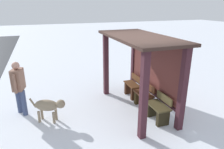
{
  "coord_description": "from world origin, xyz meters",
  "views": [
    {
      "loc": [
        5.04,
        -2.63,
        3.06
      ],
      "look_at": [
        -0.03,
        -0.79,
        1.19
      ],
      "focal_mm": 32.54,
      "sensor_mm": 36.0,
      "label": 1
    }
  ],
  "objects_px": {
    "bench_right_inside": "(158,110)",
    "dog": "(49,106)",
    "bench_left_inside": "(132,88)",
    "bench_center_inside": "(144,97)",
    "person_walking": "(19,85)",
    "bus_shelter": "(145,58)"
  },
  "relations": [
    {
      "from": "person_walking",
      "to": "dog",
      "type": "relative_size",
      "value": 1.73
    },
    {
      "from": "bus_shelter",
      "to": "dog",
      "type": "height_order",
      "value": "bus_shelter"
    },
    {
      "from": "bus_shelter",
      "to": "person_walking",
      "type": "height_order",
      "value": "bus_shelter"
    },
    {
      "from": "bench_left_inside",
      "to": "bus_shelter",
      "type": "bearing_deg",
      "value": -3.68
    },
    {
      "from": "bench_right_inside",
      "to": "dog",
      "type": "bearing_deg",
      "value": -108.9
    },
    {
      "from": "bench_center_inside",
      "to": "person_walking",
      "type": "bearing_deg",
      "value": -103.53
    },
    {
      "from": "bench_left_inside",
      "to": "person_walking",
      "type": "relative_size",
      "value": 0.48
    },
    {
      "from": "bench_left_inside",
      "to": "bench_right_inside",
      "type": "height_order",
      "value": "bench_left_inside"
    },
    {
      "from": "person_walking",
      "to": "bench_left_inside",
      "type": "bearing_deg",
      "value": 89.54
    },
    {
      "from": "bench_left_inside",
      "to": "person_walking",
      "type": "height_order",
      "value": "person_walking"
    },
    {
      "from": "bench_right_inside",
      "to": "bus_shelter",
      "type": "bearing_deg",
      "value": -176.27
    },
    {
      "from": "bench_center_inside",
      "to": "bench_right_inside",
      "type": "bearing_deg",
      "value": 0.1
    },
    {
      "from": "bench_right_inside",
      "to": "dog",
      "type": "relative_size",
      "value": 0.81
    },
    {
      "from": "bus_shelter",
      "to": "bench_left_inside",
      "type": "bearing_deg",
      "value": 176.32
    },
    {
      "from": "bench_center_inside",
      "to": "bench_left_inside",
      "type": "bearing_deg",
      "value": 179.95
    },
    {
      "from": "person_walking",
      "to": "bench_right_inside",
      "type": "bearing_deg",
      "value": 64.68
    },
    {
      "from": "bench_right_inside",
      "to": "person_walking",
      "type": "xyz_separation_m",
      "value": [
        -1.68,
        -3.55,
        0.6
      ]
    },
    {
      "from": "bench_center_inside",
      "to": "bench_right_inside",
      "type": "distance_m",
      "value": 0.83
    },
    {
      "from": "bus_shelter",
      "to": "dog",
      "type": "bearing_deg",
      "value": -92.89
    },
    {
      "from": "bench_left_inside",
      "to": "bench_center_inside",
      "type": "relative_size",
      "value": 1.01
    },
    {
      "from": "bus_shelter",
      "to": "bench_right_inside",
      "type": "height_order",
      "value": "bus_shelter"
    },
    {
      "from": "person_walking",
      "to": "dog",
      "type": "distance_m",
      "value": 1.12
    }
  ]
}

